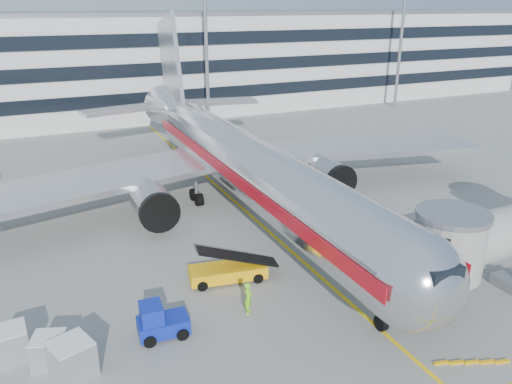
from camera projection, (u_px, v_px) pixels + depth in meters
name	position (u px, v px, depth m)	size (l,w,h in m)	color
ground	(307.00, 265.00, 34.09)	(180.00, 180.00, 0.00)	gray
lead_in_line	(247.00, 213.00, 42.57)	(0.25, 70.00, 0.01)	yellow
main_jet	(239.00, 160.00, 42.54)	(50.95, 48.70, 16.06)	silver
terminal	(127.00, 63.00, 80.53)	(150.00, 24.25, 15.60)	silver
light_mast_centre	(205.00, 18.00, 67.62)	(2.40, 1.20, 25.45)	gray
light_mast_east	(403.00, 16.00, 80.96)	(2.40, 1.20, 25.45)	gray
belt_loader	(228.00, 271.00, 31.95)	(5.30, 2.59, 2.48)	#FCAE0A
baggage_tug	(160.00, 322.00, 26.50)	(2.78, 1.89, 2.01)	#0E21A0
cargo_container_left	(72.00, 359.00, 23.60)	(2.28, 2.28, 1.89)	#B9BCC1
cargo_container_right	(11.00, 344.00, 24.79)	(1.74, 1.74, 1.73)	#B9BCC1
cargo_container_front	(49.00, 350.00, 24.43)	(1.93, 1.93, 1.60)	#B9BCC1
ramp_worker	(248.00, 298.00, 28.46)	(0.71, 0.46, 1.94)	#85FF1A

